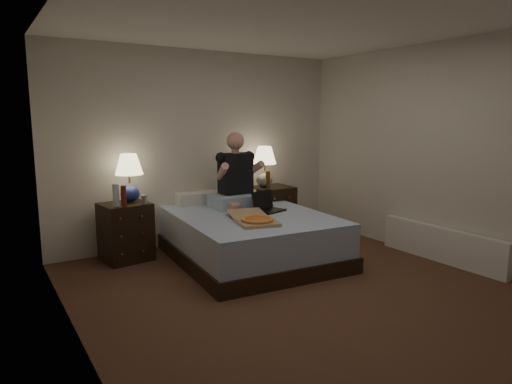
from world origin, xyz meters
TOP-DOWN VIEW (x-y plane):
  - floor at (0.00, 0.00)m, footprint 4.00×4.50m
  - ceiling at (0.00, 0.00)m, footprint 4.00×4.50m
  - wall_back at (0.00, 2.25)m, footprint 4.00×0.00m
  - wall_left at (-2.00, 0.00)m, footprint 0.00×4.50m
  - wall_right at (2.00, 0.00)m, footprint 0.00×4.50m
  - bed at (0.12, 1.29)m, footprint 1.77×2.26m
  - nightstand_left at (-1.14, 1.94)m, footprint 0.58×0.53m
  - nightstand_right at (0.91, 1.96)m, footprint 0.54×0.49m
  - lamp_left at (-1.04, 2.00)m, footprint 0.34×0.34m
  - lamp_right at (0.82, 1.99)m, footprint 0.33×0.33m
  - water_bottle at (-1.26, 1.81)m, footprint 0.07×0.07m
  - soda_can at (-0.95, 1.78)m, footprint 0.07×0.07m
  - beer_bottle_left at (-1.18, 1.79)m, footprint 0.06×0.06m
  - beer_bottle_right at (0.81, 1.90)m, footprint 0.06×0.06m
  - person at (0.21, 1.67)m, footprint 0.66×0.52m
  - laptop at (0.39, 1.21)m, footprint 0.41×0.37m
  - pizza_box at (-0.08, 0.74)m, footprint 0.57×0.83m
  - radiator at (1.93, -0.04)m, footprint 0.10×1.60m

SIDE VIEW (x-z plane):
  - floor at x=0.00m, z-range 0.00..0.00m
  - radiator at x=1.93m, z-range 0.00..0.40m
  - bed at x=0.12m, z-range 0.00..0.54m
  - nightstand_left at x=-1.14m, z-range 0.00..0.67m
  - nightstand_right at x=0.91m, z-range 0.00..0.70m
  - pizza_box at x=-0.08m, z-range 0.54..0.62m
  - laptop at x=0.39m, z-range 0.54..0.78m
  - soda_can at x=-0.95m, z-range 0.67..0.77m
  - beer_bottle_left at x=-1.18m, z-range 0.67..0.90m
  - water_bottle at x=-1.26m, z-range 0.67..0.92m
  - beer_bottle_right at x=0.81m, z-range 0.70..0.93m
  - lamp_left at x=-1.04m, z-range 0.67..1.23m
  - lamp_right at x=0.82m, z-range 0.70..1.26m
  - person at x=0.21m, z-range 0.54..1.47m
  - wall_back at x=0.00m, z-range 0.00..2.50m
  - wall_left at x=-2.00m, z-range 0.00..2.50m
  - wall_right at x=2.00m, z-range 0.00..2.50m
  - ceiling at x=0.00m, z-range 2.50..2.50m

